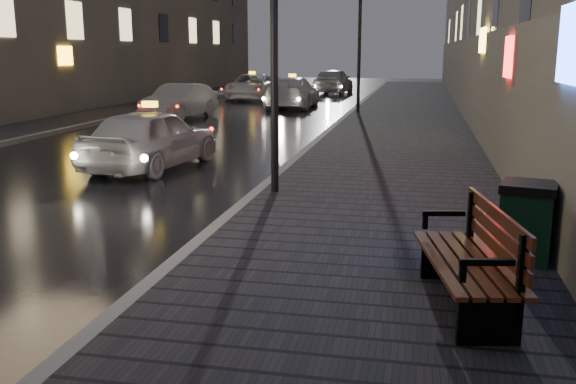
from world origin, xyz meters
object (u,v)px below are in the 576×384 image
(lamp_far, at_px, (360,31))
(car_left_mid, at_px, (179,102))
(car_far, at_px, (333,81))
(bench, at_px, (475,258))
(trash_bin, at_px, (527,221))
(taxi_mid, at_px, (292,92))
(lamp_near, at_px, (274,6))
(taxi_far, at_px, (252,86))
(taxi_near, at_px, (151,138))

(lamp_far, bearing_deg, car_left_mid, -158.52)
(car_left_mid, distance_m, car_far, 16.68)
(bench, height_order, trash_bin, bench)
(car_left_mid, bearing_deg, car_far, 83.29)
(trash_bin, distance_m, taxi_mid, 23.63)
(lamp_near, relative_size, car_left_mid, 1.25)
(taxi_far, bearing_deg, car_far, 49.60)
(car_far, bearing_deg, trash_bin, 105.75)
(lamp_near, distance_m, taxi_mid, 19.65)
(taxi_mid, height_order, taxi_far, taxi_mid)
(car_far, bearing_deg, car_left_mid, 79.78)
(car_left_mid, relative_size, taxi_far, 0.82)
(car_left_mid, xyz_separation_m, taxi_mid, (3.49, 5.88, 0.05))
(bench, bearing_deg, lamp_near, 112.07)
(lamp_far, relative_size, taxi_mid, 1.03)
(car_far, bearing_deg, lamp_near, 99.55)
(trash_bin, xyz_separation_m, taxi_mid, (-7.42, 22.44, 0.09))
(lamp_far, height_order, car_left_mid, lamp_far)
(lamp_far, relative_size, car_far, 1.10)
(lamp_near, xyz_separation_m, taxi_far, (-6.82, 24.31, -2.78))
(lamp_far, distance_m, taxi_far, 11.10)
(lamp_far, distance_m, trash_bin, 19.90)
(lamp_near, bearing_deg, lamp_far, 90.00)
(bench, relative_size, taxi_far, 0.42)
(car_left_mid, distance_m, taxi_far, 11.05)
(car_left_mid, relative_size, car_far, 0.88)
(lamp_near, relative_size, lamp_far, 1.00)
(car_far, bearing_deg, taxi_near, 92.55)
(car_left_mid, bearing_deg, bench, -53.39)
(taxi_near, bearing_deg, taxi_mid, -82.90)
(trash_bin, bearing_deg, bench, -100.38)
(lamp_far, bearing_deg, trash_bin, -78.43)
(car_left_mid, bearing_deg, taxi_near, -64.79)
(lamp_near, height_order, car_far, lamp_near)
(lamp_far, bearing_deg, bench, -81.33)
(lamp_far, height_order, taxi_far, lamp_far)
(taxi_mid, distance_m, taxi_far, 6.16)
(lamp_near, distance_m, car_far, 29.69)
(trash_bin, bearing_deg, taxi_far, 124.75)
(taxi_far, bearing_deg, car_left_mid, -93.47)
(lamp_far, bearing_deg, taxi_near, -104.75)
(lamp_far, xyz_separation_m, taxi_near, (-3.54, -13.45, -2.77))
(bench, relative_size, taxi_near, 0.51)
(taxi_mid, xyz_separation_m, car_far, (0.60, 10.29, 0.07))
(lamp_far, distance_m, taxi_near, 14.18)
(lamp_near, height_order, bench, lamp_near)
(lamp_near, relative_size, bench, 2.46)
(bench, bearing_deg, taxi_near, 121.19)
(bench, bearing_deg, taxi_far, 98.26)
(taxi_near, bearing_deg, lamp_near, 151.57)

